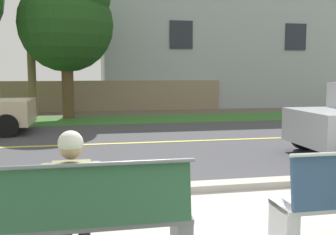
{
  "coord_description": "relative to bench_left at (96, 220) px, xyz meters",
  "views": [
    {
      "loc": [
        -1.35,
        -3.16,
        1.76
      ],
      "look_at": [
        -0.07,
        3.33,
        1.0
      ],
      "focal_mm": 41.93,
      "sensor_mm": 36.0,
      "label": 1
    }
  ],
  "objects": [
    {
      "name": "ground_plane",
      "position": [
        1.33,
        7.74,
        -0.45
      ],
      "size": [
        140.0,
        140.0,
        0.0
      ],
      "primitive_type": "plane",
      "color": "#665B4C"
    },
    {
      "name": "curb_edge",
      "position": [
        1.33,
        2.09,
        -0.4
      ],
      "size": [
        44.0,
        0.3,
        0.11
      ],
      "primitive_type": "cube",
      "color": "#ADA89E",
      "rests_on": "ground_plane"
    },
    {
      "name": "street_asphalt",
      "position": [
        1.33,
        6.24,
        -0.45
      ],
      "size": [
        52.0,
        8.0,
        0.01
      ],
      "primitive_type": "cube",
      "color": "#424247",
      "rests_on": "ground_plane"
    },
    {
      "name": "road_centre_line",
      "position": [
        1.33,
        6.24,
        -0.44
      ],
      "size": [
        48.0,
        0.14,
        0.01
      ],
      "primitive_type": "cube",
      "color": "#E0CC4C",
      "rests_on": "ground_plane"
    },
    {
      "name": "far_verge_grass",
      "position": [
        1.33,
        11.23,
        -0.44
      ],
      "size": [
        48.0,
        2.8,
        0.02
      ],
      "primitive_type": "cube",
      "color": "#38702D",
      "rests_on": "ground_plane"
    },
    {
      "name": "bench_left",
      "position": [
        0.0,
        0.0,
        0.0
      ],
      "size": [
        1.74,
        0.48,
        1.01
      ],
      "color": "slate",
      "rests_on": "ground_plane"
    },
    {
      "name": "seated_person_olive",
      "position": [
        -0.2,
        0.17,
        0.22
      ],
      "size": [
        0.52,
        0.68,
        1.25
      ],
      "color": "black",
      "rests_on": "ground_plane"
    },
    {
      "name": "shade_tree_centre",
      "position": [
        -0.77,
        12.12,
        3.38
      ],
      "size": [
        3.58,
        3.58,
        5.9
      ],
      "color": "brown",
      "rests_on": "ground_plane"
    },
    {
      "name": "garden_wall",
      "position": [
        -0.45,
        14.8,
        0.25
      ],
      "size": [
        13.0,
        0.36,
        1.4
      ],
      "primitive_type": "cube",
      "color": "gray",
      "rests_on": "ground_plane"
    },
    {
      "name": "house_across_street",
      "position": [
        7.12,
        18.0,
        3.1
      ],
      "size": [
        14.03,
        6.91,
        7.02
      ],
      "color": "#A3ADB2",
      "rests_on": "ground_plane"
    }
  ]
}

